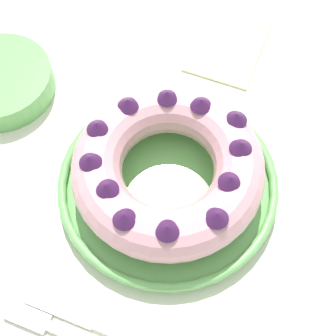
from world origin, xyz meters
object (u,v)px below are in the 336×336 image
at_px(cake_knife, 97,323).
at_px(napkin, 228,46).
at_px(bundt_cake, 168,168).
at_px(serving_dish, 168,184).
at_px(side_bowl, 0,82).
at_px(fork, 69,334).

bearing_deg(cake_knife, napkin, -8.10).
distance_m(bundt_cake, cake_knife, 0.21).
relative_size(serving_dish, side_bowl, 1.85).
relative_size(fork, napkin, 1.27).
height_order(cake_knife, napkin, cake_knife).
height_order(bundt_cake, napkin, bundt_cake).
height_order(serving_dish, fork, serving_dish).
bearing_deg(serving_dish, napkin, -0.24).
bearing_deg(cake_knife, serving_dish, -10.46).
distance_m(bundt_cake, fork, 0.23).
relative_size(bundt_cake, cake_knife, 1.49).
height_order(cake_knife, side_bowl, side_bowl).
xyz_separation_m(bundt_cake, fork, (-0.22, 0.04, -0.06)).
bearing_deg(cake_knife, side_bowl, 40.54).
relative_size(serving_dish, fork, 1.52).
bearing_deg(napkin, serving_dish, 179.76).
bearing_deg(napkin, bundt_cake, 179.75).
bearing_deg(fork, side_bowl, 39.83).
distance_m(serving_dish, napkin, 0.28).
relative_size(serving_dish, bundt_cake, 1.20).
bearing_deg(serving_dish, fork, 169.71).
relative_size(bundt_cake, napkin, 1.61).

